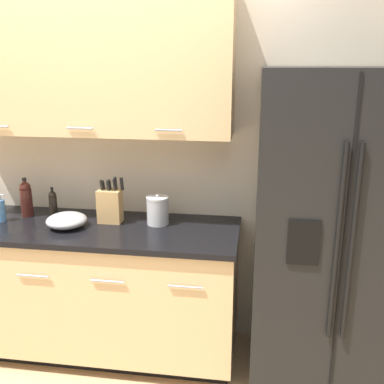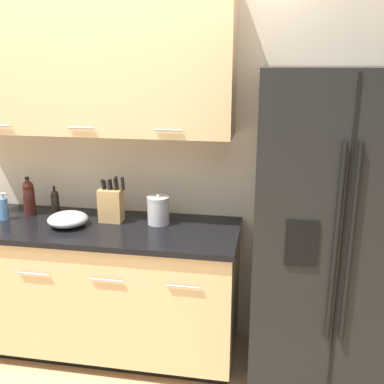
{
  "view_description": "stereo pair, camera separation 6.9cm",
  "coord_description": "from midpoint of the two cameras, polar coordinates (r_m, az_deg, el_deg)",
  "views": [
    {
      "loc": [
        0.97,
        -1.62,
        1.91
      ],
      "look_at": [
        0.59,
        0.93,
        1.16
      ],
      "focal_mm": 42.0,
      "sensor_mm": 36.0,
      "label": 1
    },
    {
      "loc": [
        1.04,
        -1.61,
        1.91
      ],
      "look_at": [
        0.59,
        0.93,
        1.16
      ],
      "focal_mm": 42.0,
      "sensor_mm": 36.0,
      "label": 2
    }
  ],
  "objects": [
    {
      "name": "oil_bottle",
      "position": [
        3.13,
        -16.37,
        -1.29
      ],
      "size": [
        0.05,
        0.05,
        0.21
      ],
      "color": "black",
      "rests_on": "counter_unit"
    },
    {
      "name": "counter_unit",
      "position": [
        3.13,
        -11.84,
        -11.71
      ],
      "size": [
        1.93,
        0.64,
        0.91
      ],
      "color": "black",
      "rests_on": "ground_plane"
    },
    {
      "name": "refrigerator",
      "position": [
        2.72,
        18.05,
        -5.48
      ],
      "size": [
        0.88,
        0.74,
        1.88
      ],
      "color": "black",
      "rests_on": "ground_plane"
    },
    {
      "name": "wine_bottle",
      "position": [
        3.21,
        -19.43,
        -0.6
      ],
      "size": [
        0.08,
        0.08,
        0.26
      ],
      "color": "#3D1914",
      "rests_on": "counter_unit"
    },
    {
      "name": "soap_dispenser",
      "position": [
        3.18,
        -22.24,
        -1.96
      ],
      "size": [
        0.06,
        0.06,
        0.18
      ],
      "color": "#4C7FB2",
      "rests_on": "counter_unit"
    },
    {
      "name": "steel_canister",
      "position": [
        2.87,
        -3.61,
        -2.31
      ],
      "size": [
        0.14,
        0.14,
        0.2
      ],
      "color": "#B7B7BA",
      "rests_on": "counter_unit"
    },
    {
      "name": "wall_back",
      "position": [
        3.05,
        -9.88,
        7.8
      ],
      "size": [
        10.0,
        0.39,
        2.6
      ],
      "color": "beige",
      "rests_on": "ground_plane"
    },
    {
      "name": "mixing_bowl",
      "position": [
        2.94,
        -14.84,
        -3.37
      ],
      "size": [
        0.25,
        0.25,
        0.09
      ],
      "color": "#A3A3A5",
      "rests_on": "counter_unit"
    },
    {
      "name": "knife_block",
      "position": [
        2.94,
        -9.58,
        -1.57
      ],
      "size": [
        0.17,
        0.1,
        0.3
      ],
      "color": "tan",
      "rests_on": "counter_unit"
    }
  ]
}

